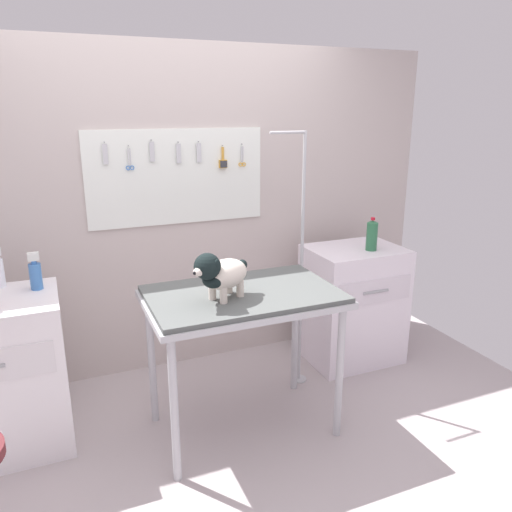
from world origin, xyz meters
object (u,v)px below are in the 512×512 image
object	(u,v)px
grooming_table	(243,306)
soda_bottle	(372,235)
dog	(220,273)
cabinet_right	(353,304)
grooming_arm	(300,272)

from	to	relation	value
grooming_table	soda_bottle	size ratio (longest dim) A/B	4.51
dog	soda_bottle	distance (m)	1.41
dog	soda_bottle	bearing A→B (deg)	20.78
grooming_table	soda_bottle	bearing A→B (deg)	20.23
cabinet_right	soda_bottle	xyz separation A→B (m)	(0.07, -0.09, 0.55)
grooming_table	grooming_arm	size ratio (longest dim) A/B	0.63
dog	cabinet_right	bearing A→B (deg)	25.16
grooming_arm	cabinet_right	bearing A→B (deg)	15.78
grooming_arm	dog	distance (m)	0.86
grooming_table	dog	world-z (taller)	dog
dog	grooming_table	bearing A→B (deg)	24.78
grooming_table	dog	size ratio (longest dim) A/B	2.89
grooming_arm	soda_bottle	world-z (taller)	grooming_arm
cabinet_right	soda_bottle	distance (m)	0.56
cabinet_right	grooming_arm	bearing A→B (deg)	-164.22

